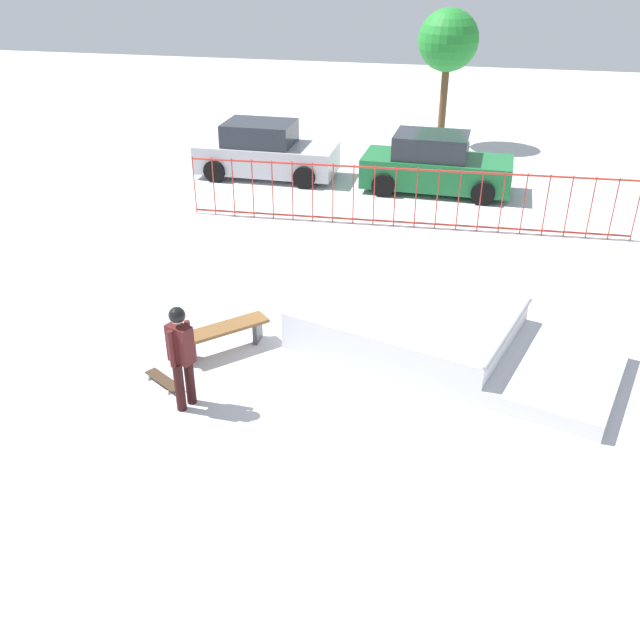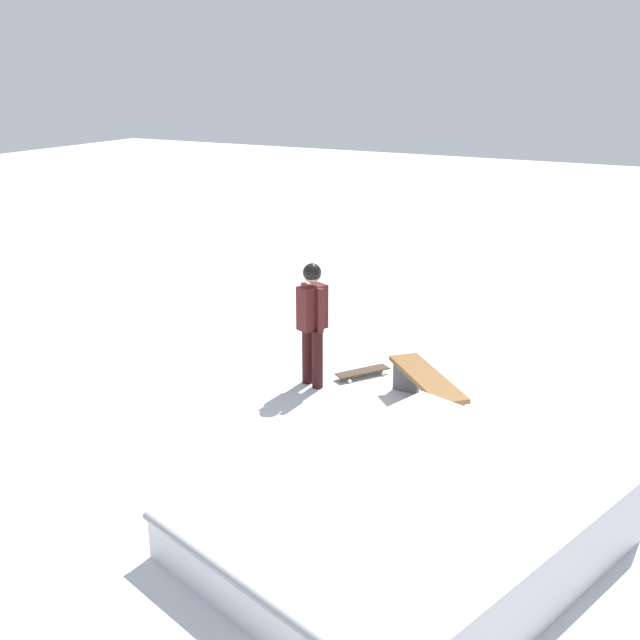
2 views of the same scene
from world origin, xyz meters
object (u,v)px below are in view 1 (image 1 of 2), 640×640
at_px(park_bench, 224,333).
at_px(skate_ramp, 432,332).
at_px(distant_tree, 448,42).
at_px(parked_car_silver, 265,152).
at_px(parked_car_green, 435,165).
at_px(skateboard, 163,380).
at_px(skater, 181,350).

bearing_deg(park_bench, skate_ramp, 13.79).
xyz_separation_m(skate_ramp, distant_tree, (-0.70, 13.60, 3.02)).
height_order(skate_ramp, parked_car_silver, parked_car_silver).
bearing_deg(skate_ramp, parked_car_green, 111.01).
bearing_deg(skate_ramp, distant_tree, 110.21).
bearing_deg(parked_car_silver, skateboard, -81.95).
relative_size(park_bench, parked_car_green, 0.34).
bearing_deg(distant_tree, parked_car_silver, -136.22).
xyz_separation_m(park_bench, parked_car_silver, (-2.07, 9.79, 0.37)).
relative_size(skateboard, parked_car_green, 0.19).
distance_m(skater, parked_car_silver, 11.64).
bearing_deg(skateboard, skate_ramp, -120.83).
distance_m(skater, parked_car_green, 11.56).
distance_m(skateboard, park_bench, 1.39).
xyz_separation_m(skater, parked_car_silver, (-2.02, 11.46, -0.28)).
bearing_deg(park_bench, distant_tree, 79.01).
distance_m(park_bench, distant_tree, 15.03).
distance_m(skate_ramp, parked_car_silver, 10.53).
xyz_separation_m(park_bench, distant_tree, (2.81, 14.46, 2.98)).
relative_size(skateboard, distant_tree, 0.18).
bearing_deg(park_bench, parked_car_green, 72.76).
height_order(skate_ramp, parked_car_green, parked_car_green).
bearing_deg(distant_tree, skate_ramp, -87.04).
distance_m(skate_ramp, skateboard, 4.64).
xyz_separation_m(parked_car_silver, distant_tree, (4.88, 4.68, 2.61)).
bearing_deg(skater, distant_tree, -77.34).
bearing_deg(parked_car_green, skate_ramp, -83.91).
relative_size(park_bench, parked_car_silver, 0.34).
bearing_deg(skater, parked_car_green, -82.31).
distance_m(skate_ramp, park_bench, 3.62).
xyz_separation_m(skateboard, parked_car_green, (3.59, 10.69, 0.65)).
relative_size(skater, park_bench, 1.22).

